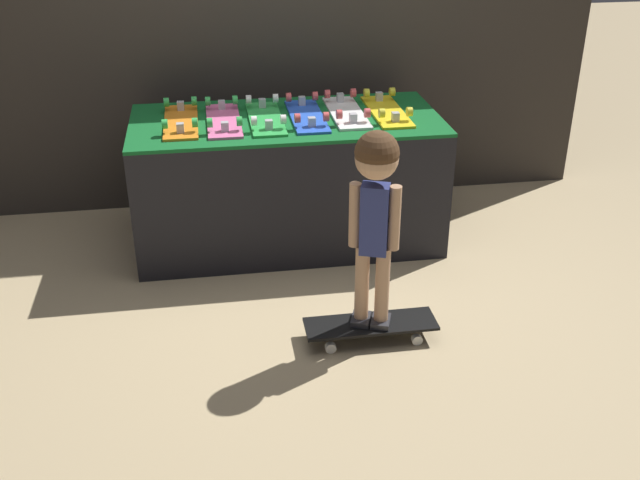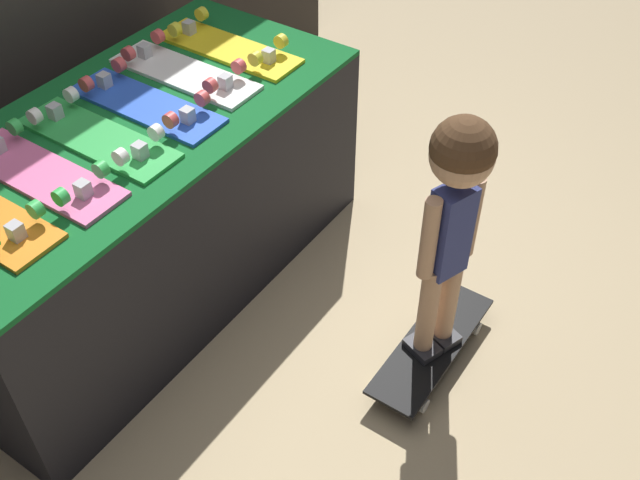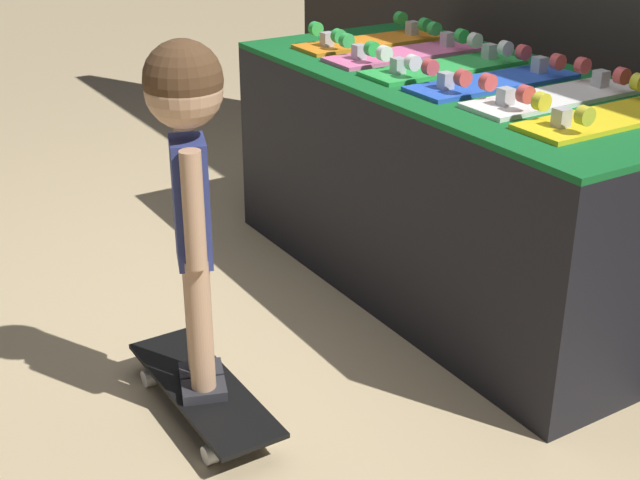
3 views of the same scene
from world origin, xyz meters
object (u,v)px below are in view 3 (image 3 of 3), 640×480
at_px(skateboard_pink_on_rack, 404,51).
at_px(child, 188,156).
at_px(skateboard_on_floor, 203,391).
at_px(skateboard_white_on_rack, 554,94).
at_px(skateboard_blue_on_rack, 494,79).
at_px(skateboard_yellow_on_rack, 611,114).
at_px(skateboard_orange_on_rack, 371,39).
at_px(skateboard_green_on_rack, 445,64).

distance_m(skateboard_pink_on_rack, child, 1.30).
bearing_deg(skateboard_on_floor, skateboard_white_on_rack, 85.45).
xyz_separation_m(skateboard_blue_on_rack, skateboard_yellow_on_rack, (0.48, 0.01, 0.00)).
relative_size(skateboard_orange_on_rack, skateboard_white_on_rack, 1.00).
relative_size(skateboard_pink_on_rack, skateboard_white_on_rack, 1.00).
height_order(skateboard_on_floor, child, child).
bearing_deg(skateboard_orange_on_rack, skateboard_white_on_rack, 1.11).
bearing_deg(skateboard_orange_on_rack, skateboard_green_on_rack, -2.51).
xyz_separation_m(skateboard_yellow_on_rack, skateboard_on_floor, (-0.33, -1.16, -0.71)).
distance_m(skateboard_orange_on_rack, skateboard_yellow_on_rack, 1.19).
distance_m(skateboard_green_on_rack, skateboard_white_on_rack, 0.48).
bearing_deg(skateboard_white_on_rack, skateboard_orange_on_rack, -178.89).
height_order(skateboard_pink_on_rack, skateboard_yellow_on_rack, same).
bearing_deg(skateboard_on_floor, skateboard_yellow_on_rack, 74.01).
height_order(skateboard_pink_on_rack, skateboard_green_on_rack, same).
xyz_separation_m(skateboard_green_on_rack, skateboard_on_floor, (0.38, -1.13, -0.71)).
distance_m(skateboard_on_floor, child, 0.70).
xyz_separation_m(skateboard_orange_on_rack, skateboard_yellow_on_rack, (1.19, 0.00, 0.00)).
bearing_deg(skateboard_yellow_on_rack, skateboard_blue_on_rack, -178.28).
xyz_separation_m(skateboard_green_on_rack, skateboard_blue_on_rack, (0.24, 0.01, 0.00)).
bearing_deg(skateboard_yellow_on_rack, child, -105.99).
bearing_deg(skateboard_orange_on_rack, skateboard_on_floor, -53.33).
bearing_deg(skateboard_pink_on_rack, skateboard_on_floor, -61.36).
distance_m(skateboard_blue_on_rack, skateboard_white_on_rack, 0.24).
relative_size(skateboard_on_floor, child, 0.66).
height_order(skateboard_pink_on_rack, skateboard_on_floor, skateboard_pink_on_rack).
distance_m(skateboard_green_on_rack, skateboard_yellow_on_rack, 0.72).
height_order(skateboard_orange_on_rack, skateboard_yellow_on_rack, same).
relative_size(skateboard_blue_on_rack, skateboard_on_floor, 0.94).
bearing_deg(skateboard_white_on_rack, skateboard_on_floor, -94.55).
relative_size(skateboard_green_on_rack, skateboard_yellow_on_rack, 1.00).
xyz_separation_m(skateboard_orange_on_rack, skateboard_on_floor, (0.86, -1.15, -0.71)).
height_order(skateboard_green_on_rack, child, child).
relative_size(skateboard_orange_on_rack, skateboard_yellow_on_rack, 1.00).
relative_size(skateboard_blue_on_rack, child, 0.62).
height_order(skateboard_blue_on_rack, skateboard_white_on_rack, same).
distance_m(skateboard_blue_on_rack, skateboard_yellow_on_rack, 0.48).
height_order(skateboard_orange_on_rack, skateboard_blue_on_rack, same).
height_order(skateboard_orange_on_rack, skateboard_pink_on_rack, same).
bearing_deg(skateboard_yellow_on_rack, skateboard_orange_on_rack, -179.89).
distance_m(skateboard_orange_on_rack, child, 1.44).
bearing_deg(skateboard_blue_on_rack, skateboard_yellow_on_rack, 1.72).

